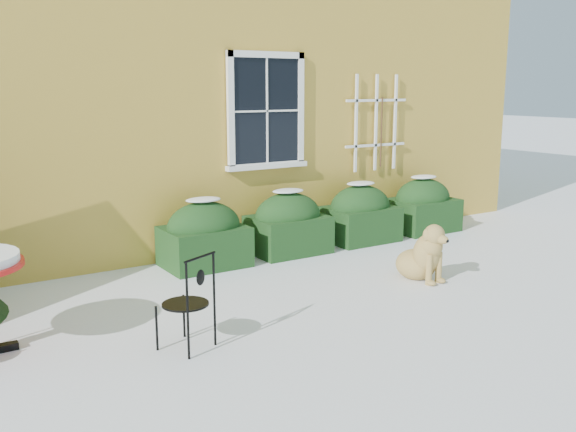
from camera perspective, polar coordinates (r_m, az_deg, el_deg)
ground at (r=6.58m, az=4.78°, el=-9.17°), size 80.00×80.00×0.00m
house at (r=12.49m, az=-15.64°, el=15.18°), size 12.40×8.40×6.40m
hedge_row at (r=9.39m, az=3.34°, el=-0.32°), size 4.95×0.80×0.91m
patio_chair_near at (r=5.80m, az=-8.83°, el=-7.54°), size 0.52×0.52×0.88m
dog at (r=7.93m, az=11.92°, el=-3.54°), size 0.50×0.83×0.74m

